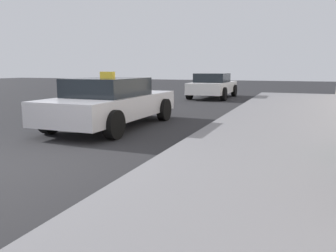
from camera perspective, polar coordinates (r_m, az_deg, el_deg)
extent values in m
plane|color=#232326|center=(5.87, -23.18, -5.88)|extent=(80.00, 80.00, 0.00)
cube|color=slate|center=(4.23, 19.97, -10.56)|extent=(4.00, 32.00, 0.15)
cube|color=#B7B7BF|center=(8.86, -9.39, 3.43)|extent=(1.73, 4.45, 0.55)
cube|color=black|center=(8.63, -10.25, 6.57)|extent=(1.53, 2.00, 0.45)
cube|color=yellow|center=(8.62, -10.31, 8.59)|extent=(0.36, 0.14, 0.16)
cylinder|color=black|center=(10.54, -9.44, 3.19)|extent=(0.22, 0.64, 0.64)
cylinder|color=black|center=(9.77, -0.67, 2.81)|extent=(0.22, 0.64, 0.64)
cylinder|color=black|center=(8.25, -19.63, 0.95)|extent=(0.22, 0.64, 0.64)
cylinder|color=black|center=(7.24, -9.22, 0.23)|extent=(0.22, 0.64, 0.64)
cube|color=white|center=(17.60, 7.72, 6.56)|extent=(1.70, 4.21, 0.55)
cube|color=black|center=(17.38, 7.59, 8.17)|extent=(1.50, 1.89, 0.45)
cylinder|color=black|center=(19.13, 6.19, 6.17)|extent=(0.22, 0.64, 0.64)
cylinder|color=black|center=(18.75, 11.24, 5.97)|extent=(0.22, 0.64, 0.64)
cylinder|color=black|center=(16.56, 3.70, 5.65)|extent=(0.22, 0.64, 0.64)
cylinder|color=black|center=(16.12, 9.50, 5.43)|extent=(0.22, 0.64, 0.64)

